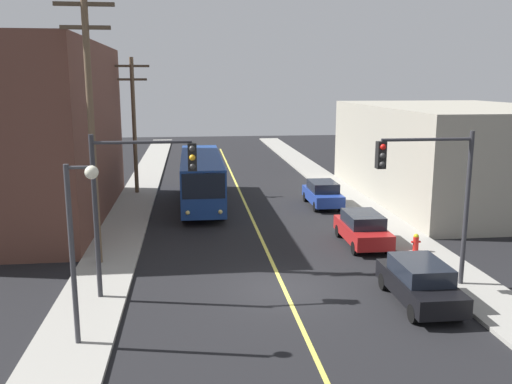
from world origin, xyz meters
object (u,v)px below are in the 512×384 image
(utility_pole_near, at_px, (91,119))
(city_bus, at_px, (201,177))
(parked_car_red, at_px, (362,228))
(fire_hydrant, at_px, (416,242))
(traffic_signal_left_corner, at_px, (138,185))
(street_lamp_left, at_px, (78,228))
(parked_car_blue, at_px, (323,193))
(parked_car_black, at_px, (420,282))
(traffic_signal_right_corner, at_px, (430,181))
(utility_pole_mid, at_px, (134,119))

(utility_pole_near, bearing_deg, city_bus, 67.85)
(parked_car_red, height_order, fire_hydrant, parked_car_red)
(utility_pole_near, xyz_separation_m, traffic_signal_left_corner, (2.19, -3.98, -2.09))
(parked_car_red, height_order, street_lamp_left, street_lamp_left)
(utility_pole_near, bearing_deg, parked_car_blue, 39.12)
(utility_pole_near, height_order, traffic_signal_left_corner, utility_pole_near)
(parked_car_blue, bearing_deg, city_bus, 169.04)
(parked_car_black, distance_m, traffic_signal_right_corner, 3.81)
(parked_car_blue, bearing_deg, parked_car_red, -90.56)
(parked_car_blue, relative_size, traffic_signal_right_corner, 0.73)
(utility_pole_near, xyz_separation_m, fire_hydrant, (14.46, -0.14, -5.81))
(city_bus, bearing_deg, traffic_signal_right_corner, -62.68)
(parked_car_blue, relative_size, traffic_signal_left_corner, 0.73)
(utility_pole_near, distance_m, utility_pole_mid, 15.45)
(utility_pole_near, bearing_deg, parked_car_red, 7.35)
(parked_car_blue, distance_m, traffic_signal_left_corner, 17.85)
(parked_car_red, relative_size, utility_pole_near, 0.39)
(traffic_signal_left_corner, bearing_deg, city_bus, 80.72)
(utility_pole_mid, xyz_separation_m, fire_hydrant, (14.23, -15.55, -4.76))
(traffic_signal_left_corner, bearing_deg, parked_car_blue, 53.92)
(parked_car_blue, bearing_deg, utility_pole_near, -140.88)
(parked_car_black, bearing_deg, utility_pole_near, 154.97)
(city_bus, bearing_deg, street_lamp_left, -101.64)
(parked_car_red, xyz_separation_m, parked_car_blue, (0.08, 8.57, 0.00))
(parked_car_black, relative_size, traffic_signal_right_corner, 0.74)
(parked_car_black, xyz_separation_m, utility_pole_mid, (-12.00, 21.12, 4.51))
(parked_car_blue, xyz_separation_m, utility_pole_near, (-12.51, -10.17, 5.55))
(fire_hydrant, bearing_deg, parked_car_blue, 100.70)
(parked_car_blue, height_order, utility_pole_mid, utility_pole_mid)
(traffic_signal_right_corner, bearing_deg, parked_car_red, 95.70)
(utility_pole_mid, bearing_deg, parked_car_blue, -23.11)
(parked_car_black, bearing_deg, utility_pole_mid, 119.60)
(city_bus, relative_size, traffic_signal_right_corner, 2.03)
(utility_pole_mid, bearing_deg, parked_car_red, -48.55)
(traffic_signal_right_corner, relative_size, street_lamp_left, 1.09)
(parked_car_black, height_order, parked_car_blue, same)
(traffic_signal_right_corner, bearing_deg, parked_car_black, -119.77)
(utility_pole_near, xyz_separation_m, traffic_signal_right_corner, (13.02, -4.32, -2.09))
(traffic_signal_left_corner, bearing_deg, fire_hydrant, 17.42)
(city_bus, bearing_deg, parked_car_red, -52.70)
(parked_car_black, bearing_deg, parked_car_red, 88.41)
(city_bus, height_order, fire_hydrant, city_bus)
(city_bus, xyz_separation_m, street_lamp_left, (-3.97, -19.29, 1.92))
(utility_pole_near, height_order, fire_hydrant, utility_pole_near)
(parked_car_red, bearing_deg, parked_car_blue, 89.44)
(traffic_signal_left_corner, distance_m, fire_hydrant, 13.38)
(parked_car_red, distance_m, utility_pole_near, 13.70)
(city_bus, distance_m, traffic_signal_left_corner, 16.06)
(parked_car_red, xyz_separation_m, utility_pole_near, (-12.43, -1.60, 5.55))
(fire_hydrant, bearing_deg, utility_pole_mid, 132.46)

